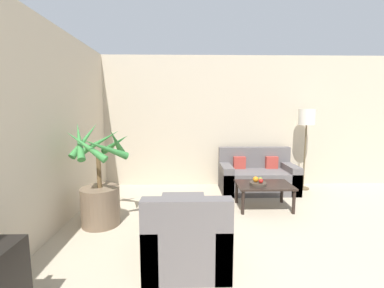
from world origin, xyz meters
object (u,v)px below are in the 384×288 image
(potted_palm, at_px, (100,192))
(floor_lamp, at_px, (307,121))
(apple_green, at_px, (260,179))
(sofa_loveseat, at_px, (257,177))
(ottoman, at_px, (183,212))
(coffee_table, at_px, (264,187))
(fruit_bowl, at_px, (258,184))
(apple_red, at_px, (261,181))
(armchair, at_px, (187,238))
(orange_fruit, at_px, (256,179))

(potted_palm, relative_size, floor_lamp, 0.89)
(potted_palm, distance_m, apple_green, 2.44)
(sofa_loveseat, height_order, ottoman, sofa_loveseat)
(floor_lamp, height_order, coffee_table, floor_lamp)
(potted_palm, relative_size, fruit_bowl, 5.56)
(apple_red, height_order, apple_green, apple_red)
(potted_palm, relative_size, armchair, 1.65)
(potted_palm, distance_m, ottoman, 1.18)
(potted_palm, bearing_deg, sofa_loveseat, 29.33)
(apple_red, bearing_deg, floor_lamp, 42.95)
(coffee_table, bearing_deg, apple_green, -165.28)
(floor_lamp, xyz_separation_m, apple_red, (-1.20, -1.12, -0.88))
(orange_fruit, distance_m, armchair, 1.83)
(orange_fruit, bearing_deg, sofa_loveseat, 72.97)
(floor_lamp, bearing_deg, orange_fruit, -140.41)
(potted_palm, distance_m, armchair, 1.53)
(apple_green, height_order, ottoman, apple_green)
(potted_palm, bearing_deg, apple_red, 10.28)
(fruit_bowl, xyz_separation_m, orange_fruit, (-0.03, 0.02, 0.07))
(coffee_table, bearing_deg, sofa_loveseat, 81.26)
(sofa_loveseat, bearing_deg, fruit_bowl, -104.91)
(fruit_bowl, relative_size, apple_green, 3.76)
(floor_lamp, height_order, fruit_bowl, floor_lamp)
(apple_red, bearing_deg, coffee_table, 52.48)
(armchair, bearing_deg, apple_green, 50.89)
(potted_palm, xyz_separation_m, orange_fruit, (2.30, 0.50, 0.03))
(sofa_loveseat, relative_size, apple_red, 19.88)
(sofa_loveseat, height_order, orange_fruit, sofa_loveseat)
(coffee_table, xyz_separation_m, ottoman, (-1.31, -0.63, -0.15))
(coffee_table, xyz_separation_m, fruit_bowl, (-0.12, -0.06, 0.08))
(fruit_bowl, bearing_deg, coffee_table, 28.33)
(floor_lamp, xyz_separation_m, armchair, (-2.37, -2.49, -1.11))
(apple_red, bearing_deg, sofa_loveseat, 77.41)
(potted_palm, xyz_separation_m, apple_red, (2.37, 0.43, 0.02))
(sofa_loveseat, xyz_separation_m, fruit_bowl, (-0.26, -0.98, 0.14))
(sofa_loveseat, xyz_separation_m, coffee_table, (-0.14, -0.91, 0.07))
(sofa_loveseat, bearing_deg, ottoman, -133.19)
(apple_green, relative_size, orange_fruit, 0.78)
(floor_lamp, distance_m, apple_red, 1.87)
(sofa_loveseat, distance_m, fruit_bowl, 1.02)
(coffee_table, xyz_separation_m, apple_green, (-0.07, -0.02, 0.14))
(apple_red, height_order, orange_fruit, orange_fruit)
(potted_palm, relative_size, apple_red, 19.77)
(fruit_bowl, xyz_separation_m, armchair, (-1.14, -1.42, -0.16))
(potted_palm, height_order, orange_fruit, potted_palm)
(coffee_table, height_order, ottoman, coffee_table)
(sofa_loveseat, height_order, armchair, sofa_loveseat)
(apple_red, xyz_separation_m, ottoman, (-1.22, -0.51, -0.29))
(potted_palm, bearing_deg, coffee_table, 12.53)
(sofa_loveseat, xyz_separation_m, floor_lamp, (0.97, 0.09, 1.09))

